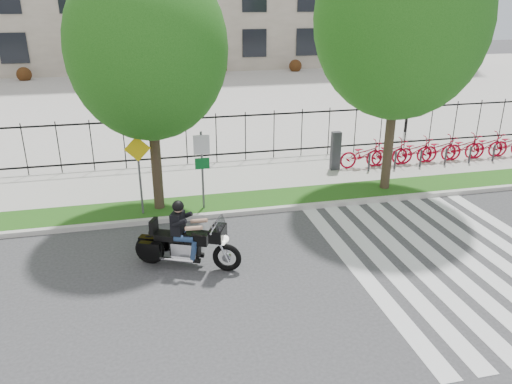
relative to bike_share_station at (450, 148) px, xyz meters
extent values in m
plane|color=#363639|center=(-9.32, -7.20, -0.68)|extent=(120.00, 120.00, 0.00)
cube|color=beige|center=(-9.32, -3.10, -0.60)|extent=(60.00, 0.20, 0.15)
cube|color=#285816|center=(-9.32, -2.25, -0.60)|extent=(60.00, 1.50, 0.15)
cube|color=#ABA79F|center=(-9.32, 0.25, -0.60)|extent=(60.00, 3.50, 0.15)
cube|color=#ABA79F|center=(-9.32, 17.80, -0.63)|extent=(80.00, 34.00, 0.10)
cylinder|color=black|center=(0.68, 4.80, 1.32)|extent=(0.14, 0.14, 4.00)
cylinder|color=black|center=(0.68, 4.80, 3.22)|extent=(0.06, 0.70, 0.70)
sphere|color=white|center=(0.33, 4.80, 3.32)|extent=(0.36, 0.36, 0.36)
sphere|color=white|center=(1.03, 4.80, 3.32)|extent=(0.36, 0.36, 0.36)
cylinder|color=#3C2D21|center=(-11.86, -2.25, 1.25)|extent=(0.32, 0.32, 3.56)
ellipsoid|color=#165212|center=(-11.86, -2.25, 4.42)|extent=(4.64, 4.64, 5.33)
cylinder|color=#3C2D21|center=(-4.00, -2.25, 1.48)|extent=(0.32, 0.32, 4.01)
ellipsoid|color=#165212|center=(-4.00, -2.25, 5.14)|extent=(5.52, 5.52, 6.34)
cube|color=#2D2D33|center=(-4.99, 0.00, 0.22)|extent=(0.35, 0.25, 1.50)
imported|color=#AB041D|center=(-3.79, 0.00, 0.00)|extent=(1.99, 0.69, 1.05)
cylinder|color=#2D2D33|center=(-3.79, -0.50, -0.18)|extent=(0.08, 0.08, 0.70)
imported|color=#AB041D|center=(-2.69, 0.00, 0.00)|extent=(1.99, 0.69, 1.05)
cylinder|color=#2D2D33|center=(-2.69, -0.50, -0.18)|extent=(0.08, 0.08, 0.70)
imported|color=#AB041D|center=(-1.59, 0.00, 0.00)|extent=(1.99, 0.69, 1.05)
cylinder|color=#2D2D33|center=(-1.59, -0.50, -0.18)|extent=(0.08, 0.08, 0.70)
imported|color=#AB041D|center=(-0.49, 0.00, 0.00)|extent=(1.99, 0.69, 1.05)
cylinder|color=#2D2D33|center=(-0.49, -0.50, -0.18)|extent=(0.08, 0.08, 0.70)
imported|color=#AB041D|center=(0.61, 0.00, 0.00)|extent=(1.99, 0.69, 1.05)
cylinder|color=#2D2D33|center=(0.61, -0.50, -0.18)|extent=(0.08, 0.08, 0.70)
imported|color=#AB041D|center=(1.71, 0.00, 0.00)|extent=(1.99, 0.69, 1.05)
cylinder|color=#2D2D33|center=(1.71, -0.50, -0.18)|extent=(0.08, 0.08, 0.70)
imported|color=#AB041D|center=(2.81, 0.00, 0.00)|extent=(1.99, 0.69, 1.05)
cylinder|color=#59595B|center=(-10.47, -2.60, 0.72)|extent=(0.07, 0.07, 2.50)
cube|color=white|center=(-10.47, -2.64, 1.57)|extent=(0.50, 0.03, 0.60)
cube|color=#0C6626|center=(-10.47, -2.64, 0.97)|extent=(0.45, 0.03, 0.35)
cylinder|color=#59595B|center=(-12.38, -2.60, 0.67)|extent=(0.07, 0.07, 2.40)
cube|color=yellow|center=(-12.38, -2.64, 1.57)|extent=(0.78, 0.03, 0.78)
torus|color=black|center=(-10.39, -6.39, -0.31)|extent=(0.74, 0.44, 0.75)
torus|color=black|center=(-12.26, -5.53, -0.31)|extent=(0.79, 0.48, 0.79)
cube|color=black|center=(-10.58, -6.30, 0.35)|extent=(0.54, 0.68, 0.33)
cube|color=#26262B|center=(-10.52, -6.33, 0.60)|extent=(0.37, 0.56, 0.33)
cube|color=silver|center=(-11.37, -5.94, -0.19)|extent=(0.74, 0.61, 0.43)
cube|color=black|center=(-11.08, -6.07, 0.17)|extent=(0.70, 0.58, 0.28)
cube|color=black|center=(-11.72, -5.78, 0.15)|extent=(0.85, 0.67, 0.15)
cube|color=black|center=(-12.11, -5.60, 0.39)|extent=(0.25, 0.38, 0.37)
cube|color=black|center=(-12.25, -5.90, -0.13)|extent=(0.56, 0.38, 0.43)
cube|color=black|center=(-11.98, -5.30, -0.13)|extent=(0.56, 0.38, 0.43)
cube|color=black|center=(-11.52, -5.87, 0.54)|extent=(0.42, 0.50, 0.56)
sphere|color=tan|center=(-11.49, -5.88, 0.95)|extent=(0.25, 0.25, 0.25)
sphere|color=black|center=(-11.49, -5.88, 0.99)|extent=(0.29, 0.29, 0.29)
camera|label=1|loc=(-12.17, -17.28, 5.82)|focal=35.00mm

